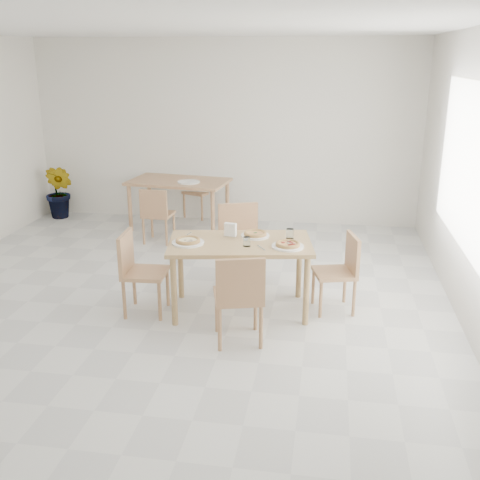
# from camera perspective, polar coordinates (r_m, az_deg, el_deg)

# --- Properties ---
(room) EXTENTS (7.28, 7.00, 7.00)m
(room) POSITION_cam_1_polar(r_m,az_deg,el_deg) (5.67, 22.77, 6.40)
(room) COLOR silver
(room) RESTS_ON ground
(main_table) EXTENTS (1.54, 1.03, 0.75)m
(main_table) POSITION_cam_1_polar(r_m,az_deg,el_deg) (5.65, 0.00, -1.02)
(main_table) COLOR tan
(main_table) RESTS_ON ground
(chair_south) EXTENTS (0.53, 0.53, 0.87)m
(chair_south) POSITION_cam_1_polar(r_m,az_deg,el_deg) (5.02, -0.09, -5.43)
(chair_south) COLOR tan
(chair_south) RESTS_ON ground
(chair_north) EXTENTS (0.59, 0.59, 0.93)m
(chair_north) POSITION_cam_1_polar(r_m,az_deg,el_deg) (6.38, 0.01, 0.09)
(chair_north) COLOR tan
(chair_north) RESTS_ON ground
(chair_west) EXTENTS (0.44, 0.44, 0.85)m
(chair_west) POSITION_cam_1_polar(r_m,az_deg,el_deg) (5.77, -10.40, -2.72)
(chair_west) COLOR tan
(chair_west) RESTS_ON ground
(chair_east) EXTENTS (0.49, 0.49, 0.81)m
(chair_east) POSITION_cam_1_polar(r_m,az_deg,el_deg) (5.83, 10.30, -2.75)
(chair_east) COLOR tan
(chair_east) RESTS_ON ground
(plate_margherita) EXTENTS (0.29, 0.29, 0.02)m
(plate_margherita) POSITION_cam_1_polar(r_m,az_deg,el_deg) (5.78, 1.55, 0.45)
(plate_margherita) COLOR white
(plate_margherita) RESTS_ON main_table
(plate_mushroom) EXTENTS (0.32, 0.32, 0.02)m
(plate_mushroom) POSITION_cam_1_polar(r_m,az_deg,el_deg) (5.59, -5.30, -0.26)
(plate_mushroom) COLOR white
(plate_mushroom) RESTS_ON main_table
(plate_pepperoni) EXTENTS (0.31, 0.31, 0.02)m
(plate_pepperoni) POSITION_cam_1_polar(r_m,az_deg,el_deg) (5.48, 4.87, -0.65)
(plate_pepperoni) COLOR white
(plate_pepperoni) RESTS_ON main_table
(pizza_margherita) EXTENTS (0.28, 0.28, 0.03)m
(pizza_margherita) POSITION_cam_1_polar(r_m,az_deg,el_deg) (5.78, 1.55, 0.66)
(pizza_margherita) COLOR tan
(pizza_margherita) RESTS_ON plate_margherita
(pizza_mushroom) EXTENTS (0.26, 0.26, 0.03)m
(pizza_mushroom) POSITION_cam_1_polar(r_m,az_deg,el_deg) (5.58, -5.31, -0.04)
(pizza_mushroom) COLOR tan
(pizza_mushroom) RESTS_ON plate_mushroom
(pizza_pepperoni) EXTENTS (0.30, 0.30, 0.03)m
(pizza_pepperoni) POSITION_cam_1_polar(r_m,az_deg,el_deg) (5.47, 4.88, -0.42)
(pizza_pepperoni) COLOR tan
(pizza_pepperoni) RESTS_ON plate_pepperoni
(tumbler_a) EXTENTS (0.08, 0.08, 0.10)m
(tumbler_a) POSITION_cam_1_polar(r_m,az_deg,el_deg) (5.73, 5.10, 0.64)
(tumbler_a) COLOR white
(tumbler_a) RESTS_ON main_table
(tumbler_b) EXTENTS (0.07, 0.07, 0.09)m
(tumbler_b) POSITION_cam_1_polar(r_m,az_deg,el_deg) (5.47, 0.70, -0.17)
(tumbler_b) COLOR white
(tumbler_b) RESTS_ON main_table
(napkin_holder) EXTENTS (0.14, 0.09, 0.15)m
(napkin_holder) POSITION_cam_1_polar(r_m,az_deg,el_deg) (5.75, -0.98, 0.98)
(napkin_holder) COLOR silver
(napkin_holder) RESTS_ON main_table
(fork_a) EXTENTS (0.11, 0.16, 0.01)m
(fork_a) POSITION_cam_1_polar(r_m,az_deg,el_deg) (5.43, 2.18, -0.80)
(fork_a) COLOR silver
(fork_a) RESTS_ON main_table
(fork_b) EXTENTS (0.06, 0.19, 0.01)m
(fork_b) POSITION_cam_1_polar(r_m,az_deg,el_deg) (5.85, -5.37, 0.51)
(fork_b) COLOR silver
(fork_b) RESTS_ON main_table
(second_table) EXTENTS (1.54, 1.01, 0.75)m
(second_table) POSITION_cam_1_polar(r_m,az_deg,el_deg) (8.52, -6.24, 5.48)
(second_table) COLOR tan
(second_table) RESTS_ON ground
(chair_back_s) EXTENTS (0.41, 0.41, 0.79)m
(chair_back_s) POSITION_cam_1_polar(r_m,az_deg,el_deg) (7.90, -8.49, 2.86)
(chair_back_s) COLOR tan
(chair_back_s) RESTS_ON ground
(chair_back_n) EXTENTS (0.54, 0.54, 0.83)m
(chair_back_n) POSITION_cam_1_polar(r_m,az_deg,el_deg) (9.24, -3.90, 5.39)
(chair_back_n) COLOR tan
(chair_back_n) RESTS_ON ground
(plate_empty) EXTENTS (0.33, 0.33, 0.02)m
(plate_empty) POSITION_cam_1_polar(r_m,az_deg,el_deg) (8.33, -5.23, 5.89)
(plate_empty) COLOR white
(plate_empty) RESTS_ON second_table
(potted_plant) EXTENTS (0.60, 0.55, 0.87)m
(potted_plant) POSITION_cam_1_polar(r_m,az_deg,el_deg) (9.53, -17.83, 4.67)
(potted_plant) COLOR #346A1F
(potted_plant) RESTS_ON ground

